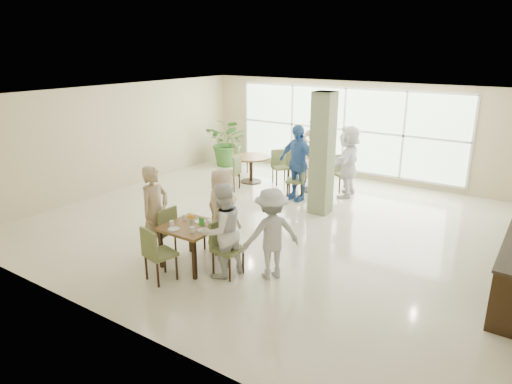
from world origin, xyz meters
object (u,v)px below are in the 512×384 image
Objects in this scene: teen_left at (155,213)px; adult_a at (297,163)px; teen_standing at (271,234)px; potted_plant at (229,142)px; teen_right at (222,230)px; round_table_left at (251,163)px; main_table at (192,231)px; teen_far at (222,210)px; round_table_right at (314,171)px; adult_standing at (313,148)px; adult_b at (348,161)px.

teen_left is 4.39m from adult_a.
potted_plant is at bearing -100.32° from teen_standing.
round_table_left is at bearing -133.66° from teen_right.
round_table_left is (-2.11, 4.89, -0.08)m from main_table.
main_table is 0.85× the size of round_table_left.
teen_far is 1.39m from teen_standing.
adult_a reaches higher than potted_plant.
teen_right is 4.36m from adult_a.
teen_standing reaches higher than round_table_right.
adult_a is 2.03m from adult_standing.
teen_left is at bearing -63.98° from potted_plant.
main_table is 0.57× the size of teen_far.
round_table_left is 0.69× the size of teen_standing.
main_table is at bearing -85.02° from teen_left.
adult_a is 1.04× the size of adult_b.
adult_b is (-0.71, 4.83, 0.14)m from teen_standing.
adult_b reaches higher than teen_standing.
adult_a reaches higher than teen_right.
main_table is at bearing 94.65° from teen_far.
round_table_right is 0.53× the size of adult_a.
adult_b is (2.79, 0.36, 0.35)m from round_table_left.
teen_left is (-0.77, -0.11, 0.21)m from main_table.
teen_left is 1.06× the size of teen_right.
adult_a is (-0.32, 3.45, 0.16)m from teen_far.
round_table_right is 3.66m from potted_plant.
main_table and round_table_left have the same top height.
adult_a is (1.84, -0.63, 0.39)m from round_table_left.
round_table_left is 1.99m from adult_a.
round_table_left is 0.56× the size of adult_a.
adult_a is at bearing -52.78° from adult_b.
round_table_left is 1.88m from round_table_right.
round_table_left is at bearing -34.94° from potted_plant.
main_table is at bearing -87.28° from round_table_right.
teen_far is at bearing -62.09° from round_table_left.
potted_plant is 7.52m from teen_right.
teen_standing reaches higher than potted_plant.
potted_plant is (-3.78, 6.06, 0.13)m from main_table.
round_table_right is 0.63× the size of teen_far.
round_table_right is 5.29m from teen_left.
teen_far reaches higher than potted_plant.
round_table_right is 4.35m from teen_far.
adult_standing is at bearing -2.71° from teen_left.
potted_plant is at bearing -20.88° from adult_standing.
round_table_left is 0.60× the size of adult_standing.
round_table_right is 1.00m from adult_b.
teen_right is at bearing -0.30° from main_table.
round_table_left is at bearing -104.81° from teen_standing.
adult_standing is at bearing -122.01° from teen_standing.
teen_left is at bearing 56.57° from teen_far.
main_table is at bearing -36.30° from teen_standing.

